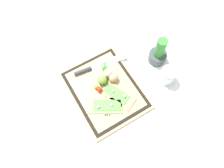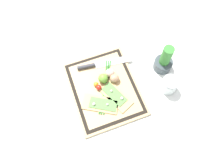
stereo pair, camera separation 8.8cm
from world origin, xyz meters
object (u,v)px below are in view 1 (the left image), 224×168
Objects in this scene: pizza_slice_near at (105,106)px; sauce_jar at (167,76)px; cherry_tomato_red at (100,90)px; egg_pink at (108,73)px; cherry_tomato_yellow at (96,87)px; herb_pot at (158,54)px; knife at (92,68)px; pizza_slice_far at (118,95)px; egg_brown at (113,78)px; lime at (102,80)px.

sauce_jar is (0.03, 0.37, 0.02)m from pizza_slice_near.
egg_pink is at bearing 124.46° from cherry_tomato_red.
herb_pot is at bearing 87.77° from cherry_tomato_yellow.
cherry_tomato_red is (0.14, -0.03, 0.01)m from knife.
pizza_slice_far is at bearing 38.94° from cherry_tomato_yellow.
herb_pot reaches higher than pizza_slice_far.
egg_brown is 0.29m from sauce_jar.
pizza_slice_near is 0.37m from sauce_jar.
knife is (-0.23, 0.05, 0.00)m from pizza_slice_near.
pizza_slice_near is 1.01× the size of pizza_slice_far.
egg_pink is 0.10m from cherry_tomato_red.
cherry_tomato_red is at bearing -108.86° from sauce_jar.
egg_pink is at bearing 114.14° from lime.
pizza_slice_far is at bearing 100.25° from pizza_slice_near.
egg_pink is at bearing 110.53° from cherry_tomato_yellow.
pizza_slice_far is 0.13m from egg_pink.
knife is at bearing 162.10° from cherry_tomato_yellow.
egg_pink is at bearing -123.49° from sauce_jar.
cherry_tomato_red is (0.06, -0.08, -0.01)m from egg_pink.
cherry_tomato_red is at bearing -136.07° from pizza_slice_far.
sauce_jar is (0.16, 0.32, -0.00)m from lime.
cherry_tomato_yellow is at bearing -141.06° from pizza_slice_far.
egg_brown is 0.10m from cherry_tomato_yellow.
egg_pink is at bearing 173.79° from pizza_slice_far.
egg_brown is at bearing -91.89° from herb_pot.
sauce_jar is (0.26, 0.32, 0.02)m from knife.
herb_pot reaches higher than lime.
cherry_tomato_red is at bearing -45.73° from lime.
egg_brown is 0.06m from lime.
sauce_jar is at bearing 71.14° from cherry_tomato_red.
cherry_tomato_yellow reaches higher than pizza_slice_near.
sauce_jar is (0.13, -0.03, -0.02)m from herb_pot.
sauce_jar is at bearing -12.00° from herb_pot.
herb_pot is (0.13, 0.35, 0.04)m from knife.
knife is at bearing -110.63° from herb_pot.
sauce_jar is at bearing 63.44° from lime.
herb_pot is at bearing 88.11° from egg_brown.
pizza_slice_near is at bearing -12.02° from knife.
pizza_slice_far is at bearing -75.47° from herb_pot.
lime reaches higher than egg_pink.
sauce_jar is (0.14, 0.26, 0.00)m from egg_brown.
pizza_slice_far is 0.10m from cherry_tomato_red.
sauce_jar reaches higher than cherry_tomato_yellow.
egg_pink is 0.28× the size of herb_pot.
lime is 0.35m from sauce_jar.
lime is 0.29× the size of herb_pot.
egg_pink is (0.08, 0.05, 0.02)m from knife.
herb_pot is 2.03× the size of sauce_jar.
egg_pink is 2.01× the size of cherry_tomato_yellow.
pizza_slice_far is at bearing 43.93° from cherry_tomato_red.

